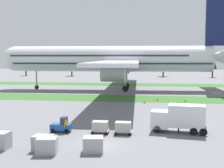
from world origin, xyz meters
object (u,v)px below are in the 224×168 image
object	(u,v)px
ground_crew_loader	(66,126)
uld_container_2	(43,143)
uld_container_3	(93,144)
baggage_tug	(62,126)
uld_container_0	(47,146)
taxiway_marker_2	(158,99)
taxiway_marker_0	(185,101)
taxiway_marker_1	(144,102)
cargo_dolly_lead	(100,126)
cargo_dolly_second	(123,127)
airliner	(118,59)
uld_container_1	(0,140)
catering_truck	(179,117)
ground_crew_marshaller	(179,124)

from	to	relation	value
ground_crew_loader	uld_container_2	distance (m)	6.83
uld_container_3	ground_crew_loader	bearing A→B (deg)	125.54
baggage_tug	uld_container_0	world-z (taller)	baggage_tug
baggage_tug	taxiway_marker_2	xyz separation A→B (m)	(13.06, 28.55, -0.48)
uld_container_0	uld_container_2	bearing A→B (deg)	127.29
taxiway_marker_0	taxiway_marker_1	bearing A→B (deg)	-160.01
cargo_dolly_lead	ground_crew_loader	world-z (taller)	ground_crew_loader
ground_crew_loader	taxiway_marker_0	size ratio (longest dim) A/B	3.11
taxiway_marker_0	taxiway_marker_2	distance (m)	5.91
cargo_dolly_lead	cargo_dolly_second	distance (m)	2.90
airliner	cargo_dolly_second	xyz separation A→B (m)	(5.92, -48.93, -8.21)
taxiway_marker_0	taxiway_marker_1	distance (m)	9.24
uld_container_1	taxiway_marker_2	bearing A→B (deg)	64.14
baggage_tug	taxiway_marker_1	distance (m)	26.57
catering_truck	uld_container_2	xyz separation A→B (m)	(-14.66, -9.02, -1.18)
cargo_dolly_second	uld_container_0	bearing A→B (deg)	140.60
taxiway_marker_1	taxiway_marker_2	bearing A→B (deg)	54.82
uld_container_0	taxiway_marker_0	world-z (taller)	uld_container_0
uld_container_2	uld_container_0	bearing A→B (deg)	-52.71
baggage_tug	uld_container_2	size ratio (longest dim) A/B	1.31
cargo_dolly_lead	taxiway_marker_2	size ratio (longest dim) A/B	3.29
taxiway_marker_1	taxiway_marker_2	world-z (taller)	taxiway_marker_2
catering_truck	ground_crew_marshaller	distance (m)	1.07
taxiway_marker_1	ground_crew_loader	bearing A→B (deg)	-110.92
catering_truck	baggage_tug	bearing A→B (deg)	104.12
uld_container_2	taxiway_marker_2	xyz separation A→B (m)	(12.81, 35.82, -0.43)
cargo_dolly_lead	ground_crew_marshaller	world-z (taller)	ground_crew_marshaller
uld_container_0	taxiway_marker_0	distance (m)	40.17
ground_crew_marshaller	taxiway_marker_0	xyz separation A→B (m)	(3.99, 25.58, -0.67)
uld_container_1	uld_container_2	size ratio (longest dim) A/B	1.00
baggage_tug	ground_crew_marshaller	xyz separation A→B (m)	(14.91, 2.09, 0.13)
ground_crew_marshaller	uld_container_1	xyz separation A→B (m)	(-19.30, -9.54, -0.05)
baggage_tug	ground_crew_marshaller	bearing A→B (deg)	-81.39
uld_container_2	baggage_tug	bearing A→B (deg)	91.98
baggage_tug	uld_container_0	xyz separation A→B (m)	(1.03, -8.30, -0.00)
ground_crew_loader	taxiway_marker_0	xyz separation A→B (m)	(18.23, 28.13, -0.67)
cargo_dolly_second	uld_container_3	bearing A→B (deg)	161.98
airliner	ground_crew_loader	xyz separation A→B (m)	(-1.34, -49.30, -8.18)
baggage_tug	cargo_dolly_second	distance (m)	7.93
ground_crew_loader	uld_container_2	world-z (taller)	ground_crew_loader
cargo_dolly_lead	cargo_dolly_second	xyz separation A→B (m)	(2.90, -0.03, 0.00)
uld_container_0	uld_container_3	size ratio (longest dim) A/B	1.00
baggage_tug	ground_crew_loader	xyz separation A→B (m)	(0.67, -0.46, 0.13)
airliner	taxiway_marker_0	distance (m)	28.49
taxiway_marker_2	uld_container_0	bearing A→B (deg)	-108.08
ground_crew_marshaller	baggage_tug	bearing A→B (deg)	107.60
baggage_tug	taxiway_marker_0	size ratio (longest dim) A/B	4.67
airliner	cargo_dolly_second	world-z (taller)	airliner
ground_crew_marshaller	uld_container_3	world-z (taller)	ground_crew_marshaller
ground_crew_loader	ground_crew_marshaller	bearing A→B (deg)	-59.34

